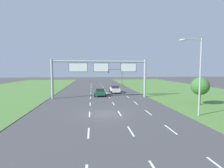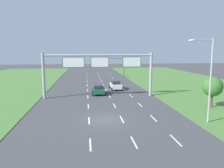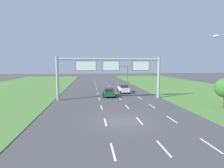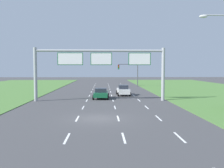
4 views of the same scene
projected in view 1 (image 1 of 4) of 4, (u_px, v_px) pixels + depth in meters
name	position (u px, v px, depth m)	size (l,w,h in m)	color
ground_plane	(105.00, 114.00, 20.35)	(200.00, 200.00, 0.00)	#424244
grass_verge_right	(213.00, 97.00, 32.63)	(24.00, 120.00, 0.06)	#4C7A38
lane_dashes_inner_left	(91.00, 95.00, 35.00)	(0.14, 68.40, 0.01)	white
lane_dashes_inner_right	(108.00, 95.00, 35.40)	(0.14, 68.40, 0.01)	white
lane_dashes_slip	(125.00, 95.00, 35.79)	(0.14, 68.40, 0.01)	white
car_near_red	(100.00, 92.00, 34.34)	(2.31, 4.12, 1.47)	#145633
car_lead_silver	(115.00, 89.00, 38.92)	(2.10, 4.47, 1.64)	white
sign_gantry	(100.00, 71.00, 31.52)	(17.24, 0.44, 7.00)	#9EA0A5
traffic_light_mast	(116.00, 73.00, 57.83)	(4.76, 0.49, 5.60)	#47494F
street_lamp	(197.00, 70.00, 18.95)	(2.61, 0.32, 8.50)	#9EA0A5
roadside_tree_near	(200.00, 86.00, 25.11)	(2.54, 2.54, 4.03)	#513823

